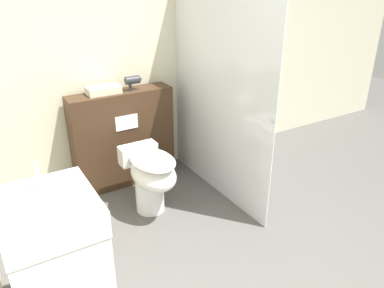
# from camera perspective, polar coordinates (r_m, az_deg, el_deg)

# --- Properties ---
(wall_back) EXTENTS (8.00, 0.06, 2.50)m
(wall_back) POSITION_cam_1_polar(r_m,az_deg,el_deg) (3.76, -10.42, 13.10)
(wall_back) COLOR beige
(wall_back) RESTS_ON ground_plane
(partition_panel) EXTENTS (1.00, 0.26, 0.96)m
(partition_panel) POSITION_cam_1_polar(r_m,az_deg,el_deg) (3.77, -10.42, 0.83)
(partition_panel) COLOR #3D2819
(partition_panel) RESTS_ON ground_plane
(shower_glass) EXTENTS (0.04, 1.52, 2.00)m
(shower_glass) POSITION_cam_1_polar(r_m,az_deg,el_deg) (3.40, 3.98, 7.92)
(shower_glass) COLOR silver
(shower_glass) RESTS_ON ground_plane
(toilet) EXTENTS (0.35, 0.64, 0.56)m
(toilet) POSITION_cam_1_polar(r_m,az_deg,el_deg) (3.29, -6.34, -4.89)
(toilet) COLOR white
(toilet) RESTS_ON ground_plane
(sink_vanity) EXTENTS (0.47, 0.53, 1.09)m
(sink_vanity) POSITION_cam_1_polar(r_m,az_deg,el_deg) (2.27, -19.56, -18.12)
(sink_vanity) COLOR white
(sink_vanity) RESTS_ON ground_plane
(hair_drier) EXTENTS (0.17, 0.08, 0.14)m
(hair_drier) POSITION_cam_1_polar(r_m,az_deg,el_deg) (3.61, -8.93, 9.58)
(hair_drier) COLOR #2D2D33
(hair_drier) RESTS_ON partition_panel
(folded_towel) EXTENTS (0.30, 0.17, 0.07)m
(folded_towel) POSITION_cam_1_polar(r_m,az_deg,el_deg) (3.56, -13.35, 8.02)
(folded_towel) COLOR beige
(folded_towel) RESTS_ON partition_panel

